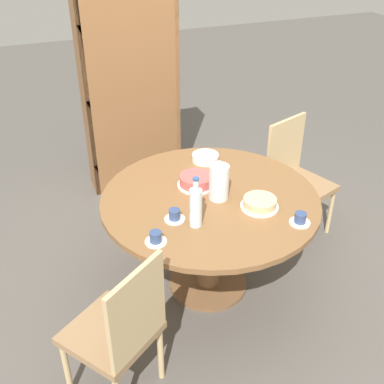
{
  "coord_description": "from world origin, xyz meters",
  "views": [
    {
      "loc": [
        -1.02,
        -2.33,
        2.37
      ],
      "look_at": [
        0.0,
        0.32,
        0.59
      ],
      "focal_mm": 45.0,
      "sensor_mm": 36.0,
      "label": 1
    }
  ],
  "objects_px": {
    "water_bottle": "(196,206)",
    "cup_c": "(300,219)",
    "chair_b": "(120,330)",
    "cup_a": "(175,216)",
    "cake_main": "(196,181)",
    "cake_second": "(260,203)",
    "bookshelf": "(131,93)",
    "coffee_pot": "(219,181)",
    "cup_b": "(156,238)",
    "chair_a": "(295,177)"
  },
  "relations": [
    {
      "from": "water_bottle",
      "to": "cup_c",
      "type": "distance_m",
      "value": 0.61
    },
    {
      "from": "cup_c",
      "to": "water_bottle",
      "type": "bearing_deg",
      "value": 160.68
    },
    {
      "from": "chair_b",
      "to": "cup_a",
      "type": "height_order",
      "value": "chair_b"
    },
    {
      "from": "cake_main",
      "to": "cake_second",
      "type": "relative_size",
      "value": 1.06
    },
    {
      "from": "chair_b",
      "to": "bookshelf",
      "type": "xyz_separation_m",
      "value": [
        0.67,
        2.19,
        0.4
      ]
    },
    {
      "from": "coffee_pot",
      "to": "cake_second",
      "type": "relative_size",
      "value": 1.14
    },
    {
      "from": "coffee_pot",
      "to": "cup_c",
      "type": "relative_size",
      "value": 2.16
    },
    {
      "from": "coffee_pot",
      "to": "cup_b",
      "type": "height_order",
      "value": "coffee_pot"
    },
    {
      "from": "chair_b",
      "to": "cup_a",
      "type": "xyz_separation_m",
      "value": [
        0.47,
        0.47,
        0.28
      ]
    },
    {
      "from": "cup_b",
      "to": "cup_c",
      "type": "distance_m",
      "value": 0.84
    },
    {
      "from": "chair_b",
      "to": "bookshelf",
      "type": "height_order",
      "value": "bookshelf"
    },
    {
      "from": "chair_a",
      "to": "bookshelf",
      "type": "xyz_separation_m",
      "value": [
        -0.98,
        1.18,
        0.4
      ]
    },
    {
      "from": "water_bottle",
      "to": "bookshelf",
      "type": "bearing_deg",
      "value": 86.64
    },
    {
      "from": "cup_c",
      "to": "cup_a",
      "type": "bearing_deg",
      "value": 156.28
    },
    {
      "from": "water_bottle",
      "to": "cake_main",
      "type": "xyz_separation_m",
      "value": [
        0.16,
        0.4,
        -0.09
      ]
    },
    {
      "from": "chair_b",
      "to": "cake_main",
      "type": "bearing_deg",
      "value": -168.24
    },
    {
      "from": "chair_a",
      "to": "bookshelf",
      "type": "relative_size",
      "value": 0.51
    },
    {
      "from": "cup_c",
      "to": "chair_b",
      "type": "bearing_deg",
      "value": -170.99
    },
    {
      "from": "chair_a",
      "to": "cup_c",
      "type": "bearing_deg",
      "value": -141.56
    },
    {
      "from": "chair_a",
      "to": "cup_a",
      "type": "relative_size",
      "value": 7.54
    },
    {
      "from": "coffee_pot",
      "to": "cup_c",
      "type": "bearing_deg",
      "value": -51.62
    },
    {
      "from": "coffee_pot",
      "to": "water_bottle",
      "type": "distance_m",
      "value": 0.32
    },
    {
      "from": "water_bottle",
      "to": "cake_second",
      "type": "relative_size",
      "value": 1.35
    },
    {
      "from": "chair_a",
      "to": "chair_b",
      "type": "relative_size",
      "value": 1.0
    },
    {
      "from": "chair_b",
      "to": "water_bottle",
      "type": "distance_m",
      "value": 0.78
    },
    {
      "from": "chair_a",
      "to": "cup_a",
      "type": "distance_m",
      "value": 1.33
    },
    {
      "from": "cake_second",
      "to": "cup_b",
      "type": "xyz_separation_m",
      "value": [
        -0.69,
        -0.1,
        -0.0
      ]
    },
    {
      "from": "cake_second",
      "to": "cup_b",
      "type": "distance_m",
      "value": 0.7
    },
    {
      "from": "cake_second",
      "to": "cup_a",
      "type": "xyz_separation_m",
      "value": [
        -0.52,
        0.06,
        -0.0
      ]
    },
    {
      "from": "cake_main",
      "to": "cake_second",
      "type": "distance_m",
      "value": 0.46
    },
    {
      "from": "cup_b",
      "to": "water_bottle",
      "type": "bearing_deg",
      "value": 15.55
    },
    {
      "from": "cake_second",
      "to": "cup_c",
      "type": "xyz_separation_m",
      "value": [
        0.14,
        -0.23,
        -0.0
      ]
    },
    {
      "from": "bookshelf",
      "to": "water_bottle",
      "type": "bearing_deg",
      "value": 86.64
    },
    {
      "from": "chair_a",
      "to": "cake_main",
      "type": "distance_m",
      "value": 1.0
    },
    {
      "from": "cake_second",
      "to": "chair_a",
      "type": "bearing_deg",
      "value": 42.84
    },
    {
      "from": "cake_main",
      "to": "cup_a",
      "type": "height_order",
      "value": "cake_main"
    },
    {
      "from": "bookshelf",
      "to": "cup_c",
      "type": "height_order",
      "value": "bookshelf"
    },
    {
      "from": "chair_a",
      "to": "cup_b",
      "type": "height_order",
      "value": "chair_a"
    },
    {
      "from": "chair_a",
      "to": "cup_c",
      "type": "xyz_separation_m",
      "value": [
        -0.52,
        -0.84,
        0.28
      ]
    },
    {
      "from": "chair_b",
      "to": "bookshelf",
      "type": "bearing_deg",
      "value": -142.51
    },
    {
      "from": "chair_b",
      "to": "cup_b",
      "type": "relative_size",
      "value": 7.54
    },
    {
      "from": "bookshelf",
      "to": "coffee_pot",
      "type": "xyz_separation_m",
      "value": [
        0.13,
        -1.6,
        -0.02
      ]
    },
    {
      "from": "cake_main",
      "to": "water_bottle",
      "type": "bearing_deg",
      "value": -111.68
    },
    {
      "from": "coffee_pot",
      "to": "cup_a",
      "type": "relative_size",
      "value": 2.16
    },
    {
      "from": "cup_c",
      "to": "chair_a",
      "type": "bearing_deg",
      "value": 58.42
    },
    {
      "from": "coffee_pot",
      "to": "cup_a",
      "type": "distance_m",
      "value": 0.37
    },
    {
      "from": "coffee_pot",
      "to": "cup_c",
      "type": "xyz_separation_m",
      "value": [
        0.33,
        -0.42,
        -0.09
      ]
    },
    {
      "from": "chair_b",
      "to": "cake_main",
      "type": "height_order",
      "value": "chair_b"
    },
    {
      "from": "cake_main",
      "to": "cup_b",
      "type": "xyz_separation_m",
      "value": [
        -0.42,
        -0.48,
        -0.01
      ]
    },
    {
      "from": "cup_b",
      "to": "bookshelf",
      "type": "bearing_deg",
      "value": 78.93
    }
  ]
}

